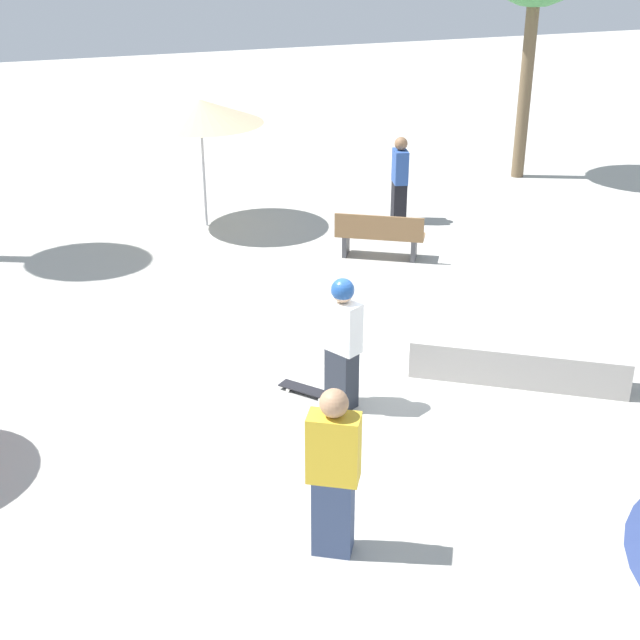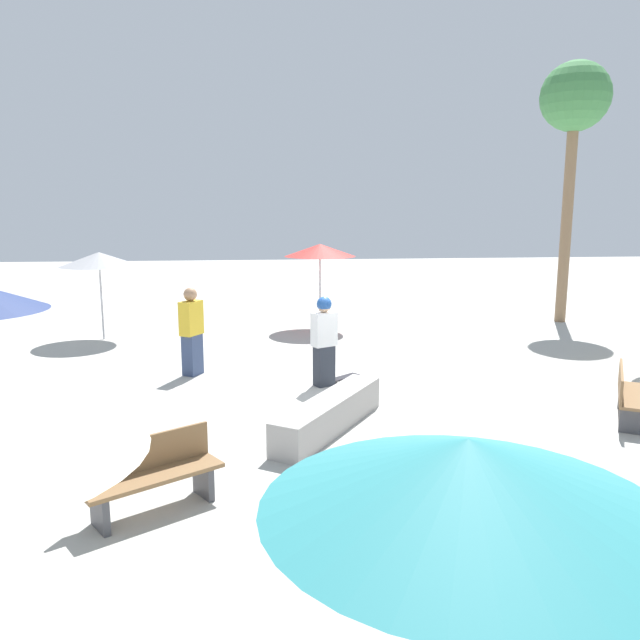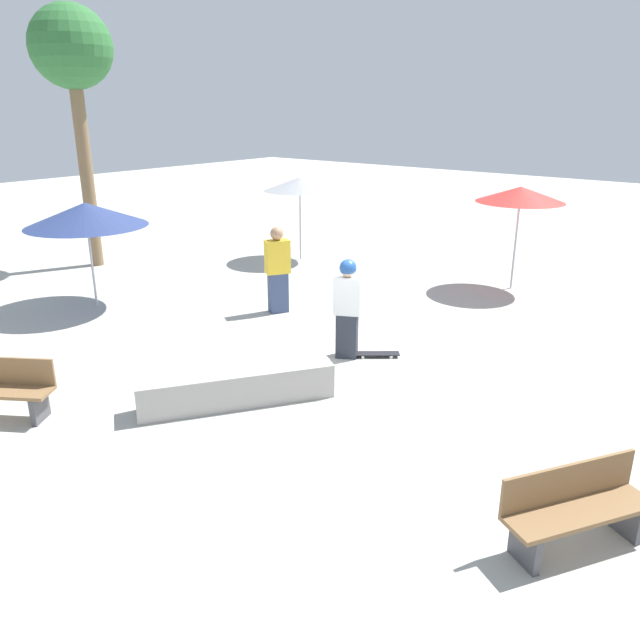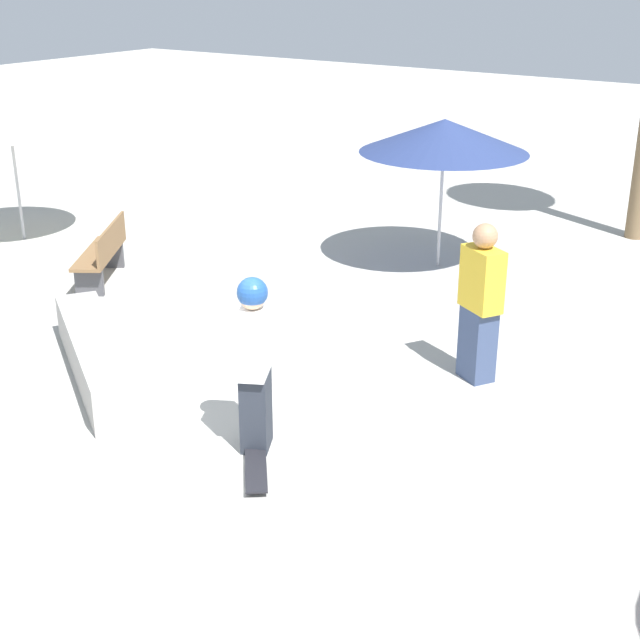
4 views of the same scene
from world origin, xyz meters
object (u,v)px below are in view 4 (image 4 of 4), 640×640
Objects in this scene: skateboard at (256,469)px; shade_umbrella_cream at (9,119)px; skater_main at (254,359)px; shade_umbrella_navy at (444,136)px; bench_far at (103,253)px; bystander_watching at (480,303)px; concrete_ledge at (96,356)px.

skateboard is 8.93m from shade_umbrella_cream.
skater_main is 6.16m from shade_umbrella_navy.
bench_far is at bearing -158.93° from skateboard.
shade_umbrella_navy reaches higher than skater_main.
shade_umbrella_navy is 1.39× the size of bystander_watching.
concrete_ledge is (0.61, 2.78, 0.20)m from skateboard.
bench_far is at bearing -144.95° from skater_main.
bystander_watching reaches higher than skater_main.
shade_umbrella_navy is at bearing -67.11° from shade_umbrella_cream.
skateboard is 0.41× the size of bystander_watching.
shade_umbrella_cream is at bearing -140.48° from skater_main.
bench_far is 5.31m from shade_umbrella_navy.
skateboard is 0.28× the size of concrete_ledge.
skater_main is at bearing -150.79° from bench_far.
shade_umbrella_cream reaches higher than bench_far.
skateboard is 0.30× the size of shade_umbrella_navy.
shade_umbrella_cream is at bearing 112.89° from shade_umbrella_navy.
bystander_watching is at bearing 126.34° from skateboard.
shade_umbrella_navy is at bearing -13.08° from concrete_ledge.
concrete_ledge is 1.47× the size of bystander_watching.
skater_main is 8.32m from shade_umbrella_cream.
shade_umbrella_navy reaches higher than bench_far.
bystander_watching is at bearing 129.84° from skater_main.
bench_far is 0.63× the size of shade_umbrella_navy.
concrete_ledge is (0.19, 2.46, -0.68)m from skater_main.
bystander_watching is at bearing -94.05° from shade_umbrella_cream.
skater_main is at bearing -169.31° from shade_umbrella_navy.
shade_umbrella_cream reaches higher than concrete_ledge.
skateboard is at bearing -73.85° from bystander_watching.
shade_umbrella_cream is (3.04, 5.13, 1.76)m from concrete_ledge.
bench_far is at bearing 45.60° from concrete_ledge.
skater_main reaches higher than concrete_ledge.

